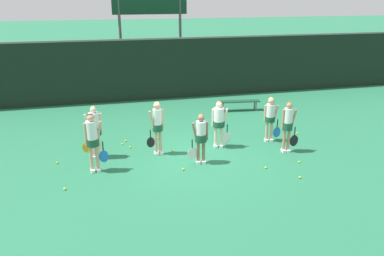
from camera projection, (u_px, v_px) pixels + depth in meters
ground_plane at (193, 155)px, 12.33m from camera, size 140.00×140.00×0.00m
fence_windscreen at (158, 69)px, 18.40m from camera, size 60.00×0.08×3.03m
scoreboard at (150, 4)px, 18.85m from camera, size 3.80×0.15×5.81m
bench_courtside at (239, 102)px, 16.94m from camera, size 1.90×0.57×0.45m
player_0 at (93, 138)px, 10.90m from camera, size 0.64×0.36×1.81m
player_1 at (201, 135)px, 11.49m from camera, size 0.66×0.36×1.60m
player_2 at (288, 123)px, 12.31m from camera, size 0.62×0.33×1.74m
player_3 at (95, 128)px, 11.85m from camera, size 0.68×0.38×1.73m
player_4 at (157, 124)px, 12.11m from camera, size 0.59×0.34×1.79m
player_5 at (219, 120)px, 12.69m from camera, size 0.68×0.41×1.66m
player_6 at (270, 115)px, 13.23m from camera, size 0.63×0.36×1.63m
tennis_ball_0 at (299, 162)px, 11.78m from camera, size 0.07×0.07×0.07m
tennis_ball_1 at (300, 177)px, 10.80m from camera, size 0.07×0.07×0.07m
tennis_ball_2 at (130, 147)px, 12.92m from camera, size 0.07×0.07×0.07m
tennis_ball_3 at (57, 163)px, 11.73m from camera, size 0.07×0.07×0.07m
tennis_ball_4 at (183, 169)px, 11.30m from camera, size 0.07×0.07×0.07m
tennis_ball_5 at (157, 138)px, 13.76m from camera, size 0.07×0.07×0.07m
tennis_ball_6 at (65, 189)px, 10.15m from camera, size 0.07×0.07×0.07m
tennis_ball_7 at (122, 144)px, 13.18m from camera, size 0.07×0.07×0.07m
tennis_ball_8 at (125, 141)px, 13.46m from camera, size 0.07×0.07×0.07m
tennis_ball_9 at (172, 151)px, 12.62m from camera, size 0.07×0.07×0.07m
tennis_ball_10 at (297, 133)px, 14.20m from camera, size 0.07×0.07×0.07m
tennis_ball_11 at (266, 168)px, 11.40m from camera, size 0.07×0.07×0.07m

